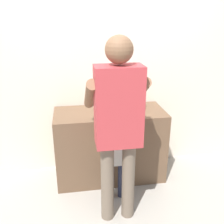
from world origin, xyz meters
name	(u,v)px	position (x,y,z in m)	size (l,w,h in m)	color
ground_plane	(114,190)	(0.00, 0.00, 0.00)	(14.00, 14.00, 0.00)	#9E998E
back_wall	(105,60)	(0.00, 0.62, 1.35)	(4.40, 0.08, 2.70)	beige
vanity_cabinet	(110,145)	(0.00, 0.30, 0.41)	(1.24, 0.54, 0.83)	brown
sink_basin	(110,107)	(0.00, 0.28, 0.88)	(0.35, 0.35, 0.11)	silver
faucet	(107,100)	(0.00, 0.49, 0.91)	(0.18, 0.14, 0.18)	#B7BABF
toothbrush_cup	(142,105)	(0.37, 0.31, 0.88)	(0.07, 0.07, 0.21)	#D86666
child_toddler	(116,152)	(0.00, -0.10, 0.54)	(0.28, 0.28, 0.90)	#2D334C
adult_parent	(118,118)	(-0.03, -0.37, 1.02)	(0.53, 0.56, 1.71)	#6B5B4C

